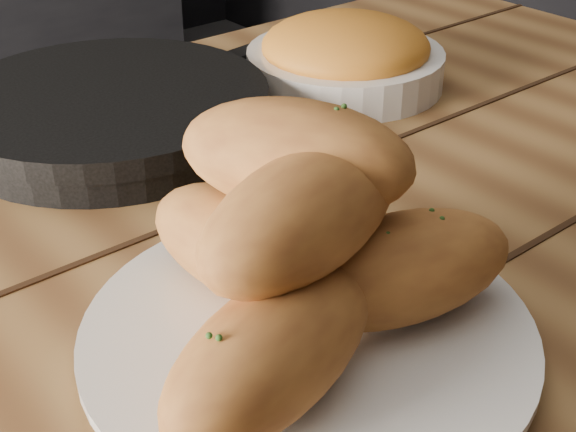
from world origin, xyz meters
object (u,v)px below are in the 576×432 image
at_px(bread_rolls, 304,247).
at_px(bowl, 345,56).
at_px(skillet, 112,110).
at_px(table, 249,383).
at_px(plate, 308,336).

height_order(bread_rolls, bowl, bread_rolls).
xyz_separation_m(skillet, bowl, (0.26, -0.05, 0.01)).
bearing_deg(skillet, bread_rolls, -100.33).
height_order(table, bowl, bowl).
bearing_deg(plate, table, 81.97).
relative_size(plate, skillet, 0.65).
distance_m(plate, skillet, 0.38).
relative_size(table, skillet, 3.26).
distance_m(bread_rolls, skillet, 0.38).
relative_size(table, plate, 5.02).
height_order(skillet, bowl, bowl).
bearing_deg(skillet, table, -100.55).
bearing_deg(bowl, bread_rolls, -136.36).
bearing_deg(plate, bowl, 44.07).
distance_m(plate, bread_rolls, 0.07).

